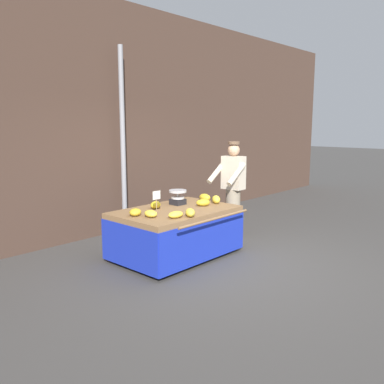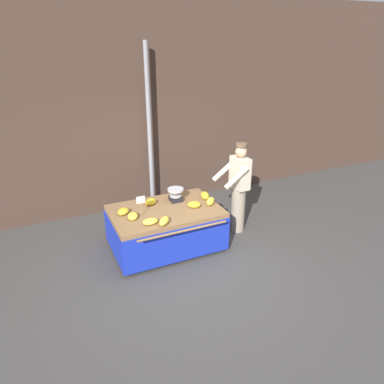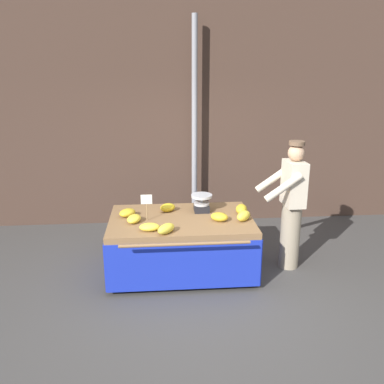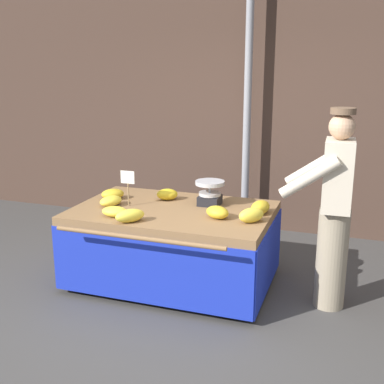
{
  "view_description": "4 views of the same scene",
  "coord_description": "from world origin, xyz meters",
  "px_view_note": "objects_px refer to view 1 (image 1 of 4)",
  "views": [
    {
      "loc": [
        -4.45,
        -3.42,
        2.02
      ],
      "look_at": [
        0.24,
        0.84,
        0.95
      ],
      "focal_mm": 37.96,
      "sensor_mm": 36.0,
      "label": 1
    },
    {
      "loc": [
        -2.05,
        -4.32,
        3.42
      ],
      "look_at": [
        0.31,
        0.79,
        0.97
      ],
      "focal_mm": 33.46,
      "sensor_mm": 36.0,
      "label": 2
    },
    {
      "loc": [
        -0.46,
        -4.12,
        2.58
      ],
      "look_at": [
        -0.05,
        0.74,
        1.1
      ],
      "focal_mm": 38.27,
      "sensor_mm": 36.0,
      "label": 3
    },
    {
      "loc": [
        1.38,
        -3.2,
        2.04
      ],
      "look_at": [
        0.04,
        0.69,
        0.95
      ],
      "focal_mm": 44.92,
      "sensor_mm": 36.0,
      "label": 4
    }
  ],
  "objects_px": {
    "banana_bunch_7": "(205,197)",
    "banana_bunch_6": "(176,215)",
    "banana_bunch_2": "(156,205)",
    "street_pole": "(123,143)",
    "vendor_person": "(233,189)",
    "price_sign": "(157,197)",
    "weighing_scale": "(178,197)",
    "banana_bunch_1": "(151,214)",
    "banana_bunch_3": "(190,213)",
    "banana_bunch_4": "(216,199)",
    "banana_bunch_0": "(203,203)",
    "banana_cart": "(176,222)",
    "banana_bunch_5": "(135,212)"
  },
  "relations": [
    {
      "from": "banana_bunch_7",
      "to": "banana_bunch_6",
      "type": "bearing_deg",
      "value": -157.45
    },
    {
      "from": "banana_bunch_2",
      "to": "banana_bunch_7",
      "type": "bearing_deg",
      "value": -9.53
    },
    {
      "from": "street_pole",
      "to": "vendor_person",
      "type": "xyz_separation_m",
      "value": [
        1.12,
        -1.63,
        -0.81
      ]
    },
    {
      "from": "street_pole",
      "to": "price_sign",
      "type": "distance_m",
      "value": 1.97
    },
    {
      "from": "weighing_scale",
      "to": "banana_bunch_2",
      "type": "height_order",
      "value": "weighing_scale"
    },
    {
      "from": "banana_bunch_6",
      "to": "banana_bunch_7",
      "type": "bearing_deg",
      "value": 22.55
    },
    {
      "from": "banana_bunch_1",
      "to": "banana_bunch_3",
      "type": "distance_m",
      "value": 0.55
    },
    {
      "from": "banana_bunch_4",
      "to": "banana_bunch_6",
      "type": "height_order",
      "value": "banana_bunch_4"
    },
    {
      "from": "banana_bunch_0",
      "to": "banana_bunch_7",
      "type": "xyz_separation_m",
      "value": [
        0.33,
        0.25,
        0.01
      ]
    },
    {
      "from": "banana_bunch_3",
      "to": "vendor_person",
      "type": "xyz_separation_m",
      "value": [
        1.64,
        0.49,
        0.07
      ]
    },
    {
      "from": "street_pole",
      "to": "banana_bunch_1",
      "type": "distance_m",
      "value": 2.16
    },
    {
      "from": "banana_bunch_3",
      "to": "street_pole",
      "type": "bearing_deg",
      "value": 76.24
    },
    {
      "from": "banana_bunch_2",
      "to": "vendor_person",
      "type": "distance_m",
      "value": 1.63
    },
    {
      "from": "banana_bunch_3",
      "to": "banana_bunch_2",
      "type": "bearing_deg",
      "value": 87.04
    },
    {
      "from": "banana_bunch_3",
      "to": "banana_bunch_7",
      "type": "xyz_separation_m",
      "value": [
        1.01,
        0.59,
        0.0
      ]
    },
    {
      "from": "banana_bunch_0",
      "to": "banana_bunch_6",
      "type": "height_order",
      "value": "banana_bunch_0"
    },
    {
      "from": "banana_bunch_1",
      "to": "banana_cart",
      "type": "bearing_deg",
      "value": 9.75
    },
    {
      "from": "banana_cart",
      "to": "banana_bunch_3",
      "type": "relative_size",
      "value": 7.08
    },
    {
      "from": "street_pole",
      "to": "weighing_scale",
      "type": "height_order",
      "value": "street_pole"
    },
    {
      "from": "banana_cart",
      "to": "weighing_scale",
      "type": "bearing_deg",
      "value": 39.0
    },
    {
      "from": "banana_bunch_7",
      "to": "banana_bunch_0",
      "type": "bearing_deg",
      "value": -143.28
    },
    {
      "from": "price_sign",
      "to": "banana_bunch_5",
      "type": "bearing_deg",
      "value": 147.0
    },
    {
      "from": "banana_bunch_2",
      "to": "banana_bunch_7",
      "type": "height_order",
      "value": "banana_bunch_7"
    },
    {
      "from": "banana_cart",
      "to": "banana_bunch_1",
      "type": "distance_m",
      "value": 0.65
    },
    {
      "from": "banana_bunch_3",
      "to": "banana_bunch_6",
      "type": "xyz_separation_m",
      "value": [
        -0.19,
        0.09,
        -0.01
      ]
    },
    {
      "from": "banana_bunch_0",
      "to": "banana_bunch_3",
      "type": "height_order",
      "value": "banana_bunch_3"
    },
    {
      "from": "banana_bunch_1",
      "to": "banana_bunch_7",
      "type": "distance_m",
      "value": 1.41
    },
    {
      "from": "weighing_scale",
      "to": "banana_bunch_4",
      "type": "distance_m",
      "value": 0.63
    },
    {
      "from": "banana_bunch_5",
      "to": "vendor_person",
      "type": "xyz_separation_m",
      "value": [
        2.13,
        -0.11,
        0.08
      ]
    },
    {
      "from": "banana_bunch_3",
      "to": "banana_bunch_5",
      "type": "relative_size",
      "value": 1.16
    },
    {
      "from": "banana_bunch_4",
      "to": "banana_bunch_5",
      "type": "distance_m",
      "value": 1.49
    },
    {
      "from": "banana_bunch_4",
      "to": "weighing_scale",
      "type": "bearing_deg",
      "value": 141.3
    },
    {
      "from": "banana_cart",
      "to": "price_sign",
      "type": "relative_size",
      "value": 5.44
    },
    {
      "from": "banana_bunch_5",
      "to": "vendor_person",
      "type": "height_order",
      "value": "vendor_person"
    },
    {
      "from": "price_sign",
      "to": "banana_bunch_3",
      "type": "height_order",
      "value": "price_sign"
    },
    {
      "from": "banana_bunch_2",
      "to": "banana_bunch_3",
      "type": "xyz_separation_m",
      "value": [
        -0.04,
        -0.75,
        0.0
      ]
    },
    {
      "from": "banana_bunch_0",
      "to": "banana_bunch_3",
      "type": "relative_size",
      "value": 0.85
    },
    {
      "from": "banana_bunch_7",
      "to": "weighing_scale",
      "type": "bearing_deg",
      "value": 165.87
    },
    {
      "from": "banana_bunch_1",
      "to": "banana_bunch_3",
      "type": "relative_size",
      "value": 0.92
    },
    {
      "from": "weighing_scale",
      "to": "vendor_person",
      "type": "distance_m",
      "value": 1.17
    },
    {
      "from": "weighing_scale",
      "to": "price_sign",
      "type": "height_order",
      "value": "price_sign"
    },
    {
      "from": "banana_cart",
      "to": "weighing_scale",
      "type": "height_order",
      "value": "weighing_scale"
    },
    {
      "from": "banana_bunch_0",
      "to": "banana_bunch_5",
      "type": "bearing_deg",
      "value": 167.54
    },
    {
      "from": "banana_bunch_1",
      "to": "banana_bunch_5",
      "type": "relative_size",
      "value": 1.07
    },
    {
      "from": "vendor_person",
      "to": "banana_cart",
      "type": "bearing_deg",
      "value": -179.91
    },
    {
      "from": "banana_cart",
      "to": "banana_bunch_4",
      "type": "bearing_deg",
      "value": -11.42
    },
    {
      "from": "banana_cart",
      "to": "vendor_person",
      "type": "xyz_separation_m",
      "value": [
        1.44,
        0.0,
        0.32
      ]
    },
    {
      "from": "vendor_person",
      "to": "banana_bunch_4",
      "type": "bearing_deg",
      "value": -166.39
    },
    {
      "from": "banana_bunch_1",
      "to": "vendor_person",
      "type": "relative_size",
      "value": 0.14
    },
    {
      "from": "weighing_scale",
      "to": "banana_bunch_0",
      "type": "relative_size",
      "value": 1.26
    }
  ]
}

